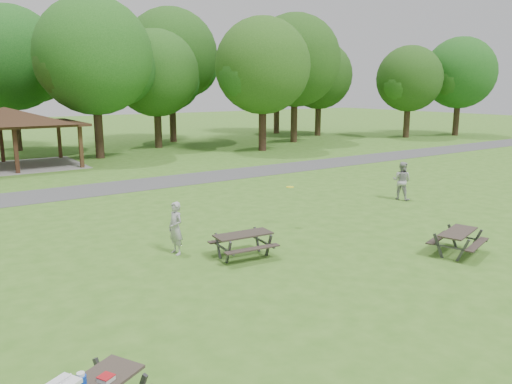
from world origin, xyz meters
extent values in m
plane|color=#3D7020|center=(0.00, 0.00, 0.00)|extent=(160.00, 160.00, 0.00)
cube|color=#47484A|center=(0.00, 14.00, 0.01)|extent=(120.00, 3.20, 0.02)
cube|color=#321C12|center=(-4.00, 21.30, 1.30)|extent=(0.22, 0.22, 2.60)
cube|color=#372114|center=(-4.00, 26.70, 1.30)|extent=(0.22, 0.22, 2.60)
cube|color=#3A2515|center=(-0.30, 21.30, 1.30)|extent=(0.22, 0.22, 2.60)
cube|color=#3C2715|center=(-0.30, 26.70, 1.30)|extent=(0.22, 0.22, 2.60)
cube|color=#352115|center=(-4.00, 24.00, 2.68)|extent=(8.60, 6.60, 0.16)
pyramid|color=black|center=(-4.00, 24.00, 3.26)|extent=(7.01, 7.01, 1.00)
cube|color=gray|center=(-4.00, 24.00, 0.01)|extent=(8.40, 6.40, 0.03)
cylinder|color=black|center=(2.00, 25.00, 2.01)|extent=(0.60, 0.60, 4.02)
sphere|color=#1A4F16|center=(2.00, 25.00, 7.02)|extent=(8.00, 8.00, 8.00)
sphere|color=#134112|center=(3.80, 25.30, 6.22)|extent=(5.20, 5.20, 5.20)
sphere|color=#1B4112|center=(0.40, 24.80, 6.42)|extent=(4.80, 4.80, 4.80)
cylinder|color=black|center=(8.00, 28.50, 1.72)|extent=(0.60, 0.60, 3.43)
sphere|color=#1B4914|center=(8.00, 28.50, 6.05)|extent=(7.00, 7.00, 7.00)
sphere|color=#134313|center=(9.57, 28.80, 5.36)|extent=(4.55, 4.55, 4.55)
sphere|color=#184213|center=(6.60, 28.30, 5.53)|extent=(4.20, 4.20, 4.20)
cylinder|color=black|center=(14.00, 22.00, 1.89)|extent=(0.60, 0.60, 3.78)
sphere|color=#204B15|center=(14.00, 22.00, 6.55)|extent=(7.40, 7.40, 7.40)
sphere|color=#154B16|center=(15.66, 22.30, 5.81)|extent=(4.81, 4.81, 4.81)
sphere|color=#1B4C15|center=(12.52, 21.80, 6.00)|extent=(4.44, 4.44, 4.44)
cylinder|color=#302115|center=(20.00, 25.50, 2.10)|extent=(0.60, 0.60, 4.20)
sphere|color=#1B4313|center=(20.00, 25.50, 7.27)|extent=(8.20, 8.20, 8.20)
sphere|color=#1A4F16|center=(21.84, 25.80, 6.45)|extent=(5.33, 5.33, 5.33)
sphere|color=#1A4413|center=(18.36, 25.30, 6.66)|extent=(4.92, 4.92, 4.92)
cylinder|color=black|center=(26.00, 29.00, 1.78)|extent=(0.60, 0.60, 3.57)
sphere|color=#193F12|center=(26.00, 29.00, 6.12)|extent=(6.80, 6.80, 6.80)
sphere|color=#1C4C15|center=(27.53, 29.30, 5.44)|extent=(4.42, 4.42, 4.42)
sphere|color=#184714|center=(24.64, 28.80, 5.61)|extent=(4.08, 4.08, 4.08)
cylinder|color=#302115|center=(32.00, 22.50, 1.68)|extent=(0.60, 0.60, 3.36)
sphere|color=#1A4112|center=(32.00, 22.50, 5.76)|extent=(6.40, 6.40, 6.40)
sphere|color=#1D4313|center=(33.44, 22.80, 5.12)|extent=(4.16, 4.16, 4.16)
sphere|color=#1C4C15|center=(30.72, 22.30, 5.28)|extent=(3.84, 3.84, 3.84)
cylinder|color=black|center=(-2.00, 33.00, 2.06)|extent=(0.60, 0.60, 4.13)
sphere|color=#154C16|center=(-2.00, 33.00, 7.13)|extent=(8.00, 8.00, 8.00)
sphere|color=#194313|center=(-0.20, 33.30, 6.33)|extent=(5.20, 5.20, 5.20)
cylinder|color=#322016|center=(11.00, 32.00, 2.27)|extent=(0.60, 0.60, 4.55)
sphere|color=#1A4714|center=(11.00, 32.00, 7.70)|extent=(8.40, 8.40, 8.40)
sphere|color=#154C16|center=(12.89, 32.30, 6.86)|extent=(5.46, 5.46, 5.46)
sphere|color=#1B4313|center=(9.32, 31.80, 7.07)|extent=(5.04, 5.04, 5.04)
cylinder|color=#332316|center=(24.00, 33.50, 2.13)|extent=(0.60, 0.60, 4.27)
sphere|color=#183F12|center=(24.00, 33.50, 7.27)|extent=(8.00, 8.00, 8.00)
sphere|color=#123F12|center=(25.80, 33.80, 6.47)|extent=(5.20, 5.20, 5.20)
sphere|color=#164112|center=(22.40, 33.30, 6.67)|extent=(4.80, 4.80, 4.80)
cylinder|color=black|center=(38.00, 21.00, 1.84)|extent=(0.60, 0.60, 3.67)
sphere|color=#154A15|center=(38.00, 21.00, 6.38)|extent=(7.20, 7.20, 7.20)
sphere|color=#1D4E16|center=(39.62, 21.30, 5.66)|extent=(4.68, 4.68, 4.68)
sphere|color=#1B4A15|center=(36.56, 20.80, 5.83)|extent=(4.32, 4.32, 4.32)
cube|color=#404043|center=(-6.77, -2.99, 0.35)|extent=(0.22, 0.35, 0.76)
cylinder|color=white|center=(-7.61, -3.96, 1.17)|extent=(0.35, 0.21, 0.03)
cylinder|color=#0D3CC7|center=(-7.25, -3.61, 0.84)|extent=(0.20, 0.20, 0.21)
cylinder|color=white|center=(-7.25, -3.61, 0.97)|extent=(0.15, 0.15, 0.05)
cube|color=silver|center=(-6.90, -3.60, 0.76)|extent=(0.26, 0.26, 0.07)
cube|color=red|center=(-6.90, -3.60, 0.81)|extent=(0.27, 0.27, 0.01)
cube|color=#2D2620|center=(-1.13, 1.57, 0.70)|extent=(1.77, 0.84, 0.05)
cube|color=#2F2622|center=(-1.19, 1.00, 0.41)|extent=(1.73, 0.41, 0.04)
cube|color=#312723|center=(-1.08, 2.13, 0.41)|extent=(1.73, 0.41, 0.04)
cube|color=#454548|center=(-1.82, 1.27, 0.35)|extent=(0.09, 0.36, 0.75)
cube|color=#454547|center=(-1.75, 1.99, 0.35)|extent=(0.09, 0.36, 0.75)
cube|color=#414143|center=(-1.79, 1.63, 0.38)|extent=(0.19, 1.39, 0.05)
cube|color=#3C3C3E|center=(-0.51, 1.15, 0.35)|extent=(0.09, 0.36, 0.75)
cube|color=#424144|center=(-0.44, 1.86, 0.35)|extent=(0.09, 0.36, 0.75)
cube|color=#3A3A3C|center=(-0.48, 1.50, 0.38)|extent=(0.19, 1.39, 0.05)
cube|color=#302722|center=(4.35, -1.86, 0.69)|extent=(1.81, 1.13, 0.05)
cube|color=#2E2521|center=(4.52, -2.39, 0.41)|extent=(1.69, 0.72, 0.04)
cube|color=black|center=(4.19, -1.32, 0.41)|extent=(1.69, 0.72, 0.04)
cube|color=#444447|center=(3.83, -2.38, 0.34)|extent=(0.16, 0.35, 0.73)
cube|color=#3C3C3F|center=(3.63, -1.71, 0.34)|extent=(0.16, 0.35, 0.73)
cube|color=#47474A|center=(3.73, -2.05, 0.37)|extent=(0.45, 1.33, 0.05)
cube|color=#434346|center=(5.08, -2.01, 0.34)|extent=(0.16, 0.35, 0.73)
cube|color=#3B3B3D|center=(4.87, -1.33, 0.34)|extent=(0.16, 0.35, 0.73)
cube|color=#404042|center=(4.98, -1.67, 0.37)|extent=(0.45, 1.33, 0.05)
cylinder|color=yellow|center=(2.06, 3.40, 1.46)|extent=(0.35, 0.35, 0.02)
imported|color=#A6A6A9|center=(-2.65, 2.95, 0.81)|extent=(0.45, 0.63, 1.61)
imported|color=#AAAAAD|center=(8.92, 4.04, 0.86)|extent=(0.91, 1.01, 1.72)
camera|label=1|loc=(-8.82, -10.27, 4.95)|focal=35.00mm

